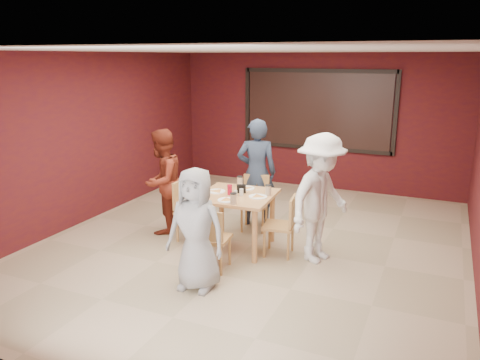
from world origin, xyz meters
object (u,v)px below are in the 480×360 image
at_px(chair_front, 211,236).
at_px(chair_back, 255,199).
at_px(diner_left, 162,181).
at_px(dining_table, 237,201).
at_px(chair_right, 284,222).
at_px(diner_right, 321,199).
at_px(diner_back, 257,172).
at_px(chair_left, 189,207).
at_px(diner_front, 196,229).

height_order(chair_front, chair_back, chair_back).
relative_size(chair_front, diner_left, 0.52).
relative_size(dining_table, chair_right, 1.27).
xyz_separation_m(chair_back, diner_right, (1.27, -0.80, 0.39)).
distance_m(dining_table, diner_left, 1.36).
bearing_deg(diner_back, chair_front, 73.90).
xyz_separation_m(chair_right, diner_left, (-2.06, 0.11, 0.34)).
xyz_separation_m(dining_table, chair_left, (-0.79, -0.00, -0.19)).
distance_m(dining_table, diner_back, 1.08).
xyz_separation_m(dining_table, diner_front, (0.06, -1.31, 0.04)).
relative_size(chair_right, diner_left, 0.52).
distance_m(chair_back, diner_back, 0.44).
bearing_deg(chair_left, diner_left, 165.83).
xyz_separation_m(dining_table, chair_back, (-0.07, 0.86, -0.22)).
bearing_deg(diner_left, diner_front, 41.86).
bearing_deg(chair_back, diner_left, -150.49).
height_order(chair_front, diner_left, diner_left).
bearing_deg(dining_table, diner_back, 96.57).
xyz_separation_m(chair_left, diner_front, (0.86, -1.31, 0.23)).
relative_size(dining_table, chair_left, 1.18).
height_order(chair_right, diner_left, diner_left).
bearing_deg(diner_left, diner_right, 85.97).
xyz_separation_m(chair_back, diner_left, (-1.28, -0.72, 0.33)).
bearing_deg(dining_table, diner_left, 174.23).
distance_m(chair_front, diner_front, 0.54).
xyz_separation_m(chair_right, diner_right, (0.49, 0.04, 0.39)).
xyz_separation_m(chair_left, diner_back, (0.67, 1.06, 0.36)).
relative_size(chair_back, diner_right, 0.49).
bearing_deg(diner_left, chair_right, 84.48).
xyz_separation_m(chair_right, diner_front, (-0.65, -1.34, 0.26)).
distance_m(chair_left, diner_left, 0.64).
bearing_deg(diner_right, dining_table, 113.53).
distance_m(chair_right, diner_left, 2.09).
distance_m(dining_table, chair_front, 0.87).
bearing_deg(diner_right, chair_left, 112.45).
bearing_deg(dining_table, chair_left, -179.75).
bearing_deg(diner_back, chair_right, 108.64).
xyz_separation_m(diner_back, diner_right, (1.32, -1.00, -0.00)).
bearing_deg(diner_front, dining_table, 89.97).
bearing_deg(chair_front, chair_right, 51.14).
bearing_deg(dining_table, diner_right, 2.98).
relative_size(chair_front, diner_front, 0.57).
relative_size(chair_back, chair_left, 0.94).
bearing_deg(diner_front, diner_back, 91.66).
bearing_deg(diner_left, chair_left, 73.45).
distance_m(chair_front, diner_left, 1.71).
xyz_separation_m(diner_left, diner_right, (2.55, -0.07, 0.06)).
xyz_separation_m(chair_front, chair_left, (-0.81, 0.84, 0.04)).
height_order(chair_front, chair_left, chair_left).
distance_m(chair_back, diner_left, 1.51).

